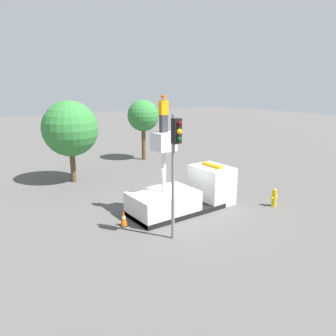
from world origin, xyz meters
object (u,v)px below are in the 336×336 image
at_px(tree_left_bg, 143,116).
at_px(fire_hydrant, 274,198).
at_px(bucket_truck, 184,194).
at_px(traffic_cone_rear, 124,218).
at_px(tree_right_bg, 70,129).
at_px(traffic_light_pole, 175,154).
at_px(worker, 164,114).

bearing_deg(tree_left_bg, fire_hydrant, -90.87).
xyz_separation_m(bucket_truck, traffic_cone_rear, (-3.65, 0.02, -0.49)).
distance_m(bucket_truck, fire_hydrant, 4.98).
height_order(bucket_truck, fire_hydrant, bucket_truck).
xyz_separation_m(tree_left_bg, tree_right_bg, (-7.48, -2.99, -0.18)).
relative_size(bucket_truck, tree_right_bg, 1.07).
xyz_separation_m(bucket_truck, traffic_light_pole, (-2.52, -2.51, 2.95)).
distance_m(bucket_truck, traffic_light_pole, 4.62).
bearing_deg(traffic_light_pole, tree_left_bg, 63.30).
bearing_deg(bucket_truck, traffic_cone_rear, 179.69).
bearing_deg(fire_hydrant, tree_left_bg, 89.13).
bearing_deg(worker, fire_hydrant, -24.24).
height_order(traffic_cone_rear, tree_right_bg, tree_right_bg).
bearing_deg(tree_left_bg, bucket_truck, -111.44).
bearing_deg(bucket_truck, traffic_light_pole, -135.10).
distance_m(fire_hydrant, tree_right_bg, 13.51).
bearing_deg(fire_hydrant, bucket_truck, 149.39).
xyz_separation_m(fire_hydrant, tree_right_bg, (-7.27, 10.95, 3.15)).
distance_m(traffic_cone_rear, tree_left_bg, 14.42).
height_order(traffic_light_pole, fire_hydrant, traffic_light_pole).
height_order(traffic_light_pole, tree_left_bg, traffic_light_pole).
bearing_deg(fire_hydrant, worker, 155.76).
height_order(worker, tree_left_bg, worker).
height_order(worker, traffic_light_pole, worker).
relative_size(tree_left_bg, tree_right_bg, 0.95).
bearing_deg(traffic_light_pole, traffic_cone_rear, 113.95).
distance_m(worker, tree_left_bg, 12.88).
xyz_separation_m(traffic_cone_rear, tree_left_bg, (8.13, 11.39, 3.47)).
bearing_deg(tree_right_bg, fire_hydrant, -56.41).
bearing_deg(traffic_cone_rear, bucket_truck, -0.31).
height_order(tree_left_bg, tree_right_bg, tree_right_bg).
height_order(worker, fire_hydrant, worker).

